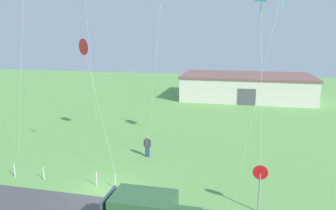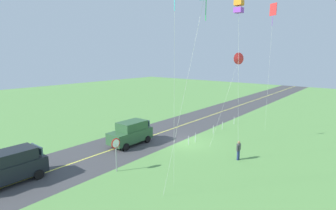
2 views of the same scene
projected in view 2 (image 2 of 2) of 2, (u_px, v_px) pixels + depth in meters
name	position (u px, v px, depth m)	size (l,w,h in m)	color
ground_plane	(185.00, 143.00, 25.75)	(120.00, 120.00, 0.10)	#60994C
asphalt_road	(155.00, 135.00, 28.22)	(120.00, 7.00, 0.00)	#424244
road_centre_stripe	(155.00, 135.00, 28.22)	(120.00, 0.16, 0.00)	#E5E04C
car_suv_foreground	(131.00, 133.00, 25.02)	(4.40, 2.12, 2.24)	#2D5633
car_parked_east_near	(11.00, 166.00, 17.38)	(4.40, 2.12, 2.24)	black
stop_sign	(116.00, 148.00, 18.93)	(0.76, 0.08, 2.56)	gray
person_adult_near	(239.00, 150.00, 21.27)	(0.58, 0.22, 1.60)	navy
kite_red_low	(239.00, 7.00, 18.37)	(1.45, 0.56, 12.33)	silver
kite_blue_mid	(273.00, 13.00, 26.19)	(1.79, 0.89, 13.68)	silver
kite_orange_near	(239.00, 59.00, 23.95)	(3.00, 1.78, 8.77)	silver
fence_post_0	(234.00, 120.00, 32.65)	(0.05, 0.05, 0.90)	silver
fence_post_1	(222.00, 126.00, 30.24)	(0.05, 0.05, 0.90)	silver
fence_post_2	(213.00, 130.00, 28.62)	(0.05, 0.05, 0.90)	silver
fence_post_3	(195.00, 137.00, 25.87)	(0.05, 0.05, 0.90)	silver
fence_post_4	(189.00, 140.00, 24.95)	(0.05, 0.05, 0.90)	silver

